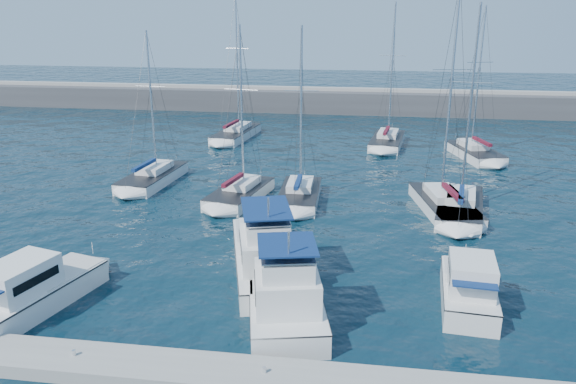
# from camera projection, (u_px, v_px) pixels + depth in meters

# --- Properties ---
(ground) EXTENTS (220.00, 220.00, 0.00)m
(ground) POSITION_uv_depth(u_px,v_px,m) (299.00, 266.00, 32.62)
(ground) COLOR black
(ground) RESTS_ON ground
(breakwater) EXTENTS (160.00, 6.00, 4.45)m
(breakwater) POSITION_uv_depth(u_px,v_px,m) (344.00, 104.00, 81.20)
(breakwater) COLOR #424244
(breakwater) RESTS_ON ground
(dock) EXTENTS (40.00, 2.20, 0.60)m
(dock) POSITION_uv_depth(u_px,v_px,m) (265.00, 379.00, 22.18)
(dock) COLOR gray
(dock) RESTS_ON ground
(dock_cleat_near_port) EXTENTS (0.16, 0.16, 0.25)m
(dock_cleat_near_port) POSITION_uv_depth(u_px,v_px,m) (74.00, 353.00, 23.14)
(dock_cleat_near_port) COLOR silver
(dock_cleat_near_port) RESTS_ON dock
(dock_cleat_centre) EXTENTS (0.16, 0.16, 0.25)m
(dock_cleat_centre) POSITION_uv_depth(u_px,v_px,m) (264.00, 370.00, 22.05)
(dock_cleat_centre) COLOR silver
(dock_cleat_centre) RESTS_ON dock
(motor_yacht_port_outer) EXTENTS (4.44, 7.74, 3.20)m
(motor_yacht_port_outer) POSITION_uv_depth(u_px,v_px,m) (33.00, 292.00, 27.67)
(motor_yacht_port_outer) COLOR silver
(motor_yacht_port_outer) RESTS_ON ground
(motor_yacht_port_inner) EXTENTS (5.89, 10.70, 4.69)m
(motor_yacht_port_inner) POSITION_uv_depth(u_px,v_px,m) (265.00, 255.00, 31.38)
(motor_yacht_port_inner) COLOR silver
(motor_yacht_port_inner) RESTS_ON ground
(motor_yacht_stbd_inner) EXTENTS (5.00, 8.09, 4.69)m
(motor_yacht_stbd_inner) POSITION_uv_depth(u_px,v_px,m) (286.00, 298.00, 26.63)
(motor_yacht_stbd_inner) COLOR silver
(motor_yacht_stbd_inner) RESTS_ON ground
(motor_yacht_stbd_outer) EXTENTS (3.08, 6.24, 3.20)m
(motor_yacht_stbd_outer) POSITION_uv_depth(u_px,v_px,m) (469.00, 290.00, 27.88)
(motor_yacht_stbd_outer) COLOR silver
(motor_yacht_stbd_outer) RESTS_ON ground
(sailboat_mid_a) EXTENTS (3.85, 8.29, 12.94)m
(sailboat_mid_a) POSITION_uv_depth(u_px,v_px,m) (153.00, 177.00, 47.97)
(sailboat_mid_a) COLOR silver
(sailboat_mid_a) RESTS_ON ground
(sailboat_mid_b) EXTENTS (4.43, 7.79, 13.52)m
(sailboat_mid_b) POSITION_uv_depth(u_px,v_px,m) (240.00, 193.00, 43.78)
(sailboat_mid_b) COLOR silver
(sailboat_mid_b) RESTS_ON ground
(sailboat_mid_c) EXTENTS (3.15, 7.36, 13.48)m
(sailboat_mid_c) POSITION_uv_depth(u_px,v_px,m) (300.00, 195.00, 43.37)
(sailboat_mid_c) COLOR silver
(sailboat_mid_c) RESTS_ON ground
(sailboat_mid_d) EXTENTS (4.75, 9.02, 16.40)m
(sailboat_mid_d) POSITION_uv_depth(u_px,v_px,m) (444.00, 205.00, 41.20)
(sailboat_mid_d) COLOR silver
(sailboat_mid_d) RESTS_ON ground
(sailboat_mid_e) EXTENTS (4.51, 9.05, 15.02)m
(sailboat_mid_e) POSITION_uv_depth(u_px,v_px,m) (460.00, 207.00, 40.76)
(sailboat_mid_e) COLOR silver
(sailboat_mid_e) RESTS_ON ground
(sailboat_back_a) EXTENTS (4.22, 9.60, 16.09)m
(sailboat_back_a) POSITION_uv_depth(u_px,v_px,m) (236.00, 134.00, 64.66)
(sailboat_back_a) COLOR silver
(sailboat_back_a) RESTS_ON ground
(sailboat_back_b) EXTENTS (4.25, 8.70, 15.28)m
(sailboat_back_b) POSITION_uv_depth(u_px,v_px,m) (387.00, 141.00, 61.13)
(sailboat_back_b) COLOR silver
(sailboat_back_b) RESTS_ON ground
(sailboat_back_c) EXTENTS (5.14, 8.44, 14.90)m
(sailboat_back_c) POSITION_uv_depth(u_px,v_px,m) (474.00, 152.00, 56.21)
(sailboat_back_c) COLOR silver
(sailboat_back_c) RESTS_ON ground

